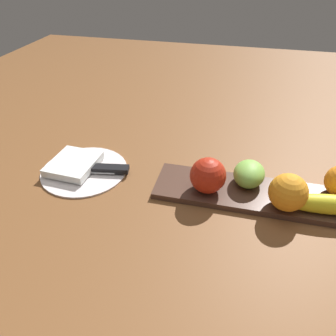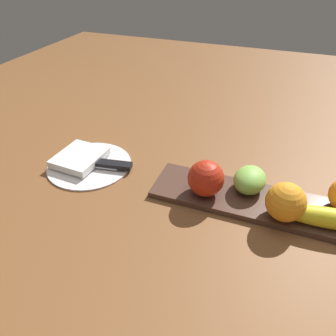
# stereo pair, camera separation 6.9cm
# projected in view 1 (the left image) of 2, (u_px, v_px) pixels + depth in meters

# --- Properties ---
(ground_plane) EXTENTS (2.40, 2.40, 0.00)m
(ground_plane) POSITION_uv_depth(u_px,v_px,m) (265.00, 201.00, 0.67)
(ground_plane) COLOR brown
(fruit_tray) EXTENTS (0.45, 0.12, 0.01)m
(fruit_tray) POSITION_uv_depth(u_px,v_px,m) (262.00, 195.00, 0.68)
(fruit_tray) COLOR #4E3428
(fruit_tray) RESTS_ON ground_plane
(apple) EXTENTS (0.08, 0.08, 0.08)m
(apple) POSITION_uv_depth(u_px,v_px,m) (208.00, 175.00, 0.66)
(apple) COLOR #B52614
(apple) RESTS_ON fruit_tray
(banana) EXTENTS (0.20, 0.06, 0.04)m
(banana) POSITION_uv_depth(u_px,v_px,m) (332.00, 204.00, 0.61)
(banana) COLOR yellow
(banana) RESTS_ON fruit_tray
(orange_near_apple) EXTENTS (0.07, 0.07, 0.07)m
(orange_near_apple) POSITION_uv_depth(u_px,v_px,m) (288.00, 192.00, 0.62)
(orange_near_apple) COLOR orange
(orange_near_apple) RESTS_ON fruit_tray
(grape_bunch) EXTENTS (0.07, 0.09, 0.05)m
(grape_bunch) POSITION_uv_depth(u_px,v_px,m) (249.00, 174.00, 0.69)
(grape_bunch) COLOR #82BE4B
(grape_bunch) RESTS_ON fruit_tray
(dinner_plate) EXTENTS (0.20, 0.20, 0.01)m
(dinner_plate) POSITION_uv_depth(u_px,v_px,m) (84.00, 170.00, 0.76)
(dinner_plate) COLOR white
(dinner_plate) RESTS_ON ground_plane
(folded_napkin) EXTENTS (0.11, 0.12, 0.02)m
(folded_napkin) POSITION_uv_depth(u_px,v_px,m) (74.00, 164.00, 0.75)
(folded_napkin) COLOR white
(folded_napkin) RESTS_ON dinner_plate
(knife) EXTENTS (0.18, 0.05, 0.01)m
(knife) POSITION_uv_depth(u_px,v_px,m) (103.00, 169.00, 0.75)
(knife) COLOR silver
(knife) RESTS_ON dinner_plate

